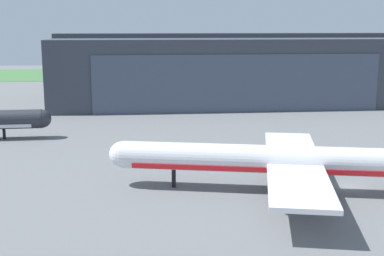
% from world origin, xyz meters
% --- Properties ---
extents(ground_plane, '(440.00, 440.00, 0.00)m').
position_xyz_m(ground_plane, '(0.00, 0.00, 0.00)').
color(ground_plane, slate).
extents(grass_field_strip, '(440.00, 56.00, 0.08)m').
position_xyz_m(grass_field_strip, '(0.00, 166.79, 0.04)').
color(grass_field_strip, '#427240').
rests_on(grass_field_strip, ground_plane).
extents(maintenance_hangar, '(93.13, 41.63, 18.99)m').
position_xyz_m(maintenance_hangar, '(-3.50, 81.28, 9.04)').
color(maintenance_hangar, '#383D47').
rests_on(maintenance_hangar, ground_plane).
extents(airliner_near_left, '(45.69, 36.35, 12.29)m').
position_xyz_m(airliner_near_left, '(-8.74, -1.21, 4.13)').
color(airliner_near_left, silver).
rests_on(airliner_near_left, ground_plane).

